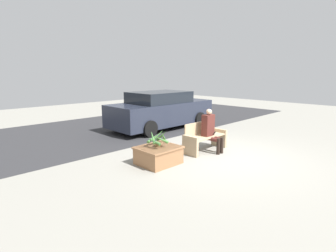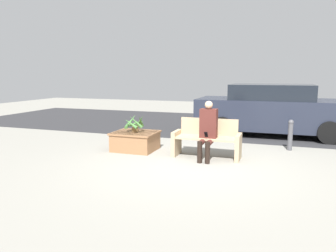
{
  "view_description": "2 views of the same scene",
  "coord_description": "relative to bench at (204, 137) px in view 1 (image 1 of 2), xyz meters",
  "views": [
    {
      "loc": [
        -5.94,
        -3.84,
        2.28
      ],
      "look_at": [
        -1.04,
        1.16,
        0.85
      ],
      "focal_mm": 28.0,
      "sensor_mm": 36.0,
      "label": 1
    },
    {
      "loc": [
        1.62,
        -6.16,
        1.82
      ],
      "look_at": [
        -0.83,
        0.86,
        0.64
      ],
      "focal_mm": 35.0,
      "sensor_mm": 36.0,
      "label": 2
    }
  ],
  "objects": [
    {
      "name": "person_seated",
      "position": [
        0.05,
        -0.18,
        0.28
      ],
      "size": [
        0.36,
        0.6,
        1.26
      ],
      "color": "#51231E",
      "rests_on": "ground_plane"
    },
    {
      "name": "potted_plant",
      "position": [
        -1.78,
        0.09,
        0.26
      ],
      "size": [
        0.5,
        0.5,
        0.43
      ],
      "color": "brown",
      "rests_on": "planter_box"
    },
    {
      "name": "bench",
      "position": [
        0.0,
        0.0,
        0.0
      ],
      "size": [
        1.47,
        0.53,
        0.84
      ],
      "color": "tan",
      "rests_on": "ground_plane"
    },
    {
      "name": "parked_car",
      "position": [
        1.31,
        3.28,
        0.36
      ],
      "size": [
        4.55,
        1.98,
        1.52
      ],
      "color": "#232838",
      "rests_on": "ground_plane"
    },
    {
      "name": "bollard_post",
      "position": [
        1.75,
        1.3,
        -0.0
      ],
      "size": [
        0.12,
        0.12,
        0.75
      ],
      "color": "#4C4C51",
      "rests_on": "ground_plane"
    },
    {
      "name": "planter_box",
      "position": [
        -1.77,
        0.08,
        -0.15
      ],
      "size": [
        1.02,
        0.89,
        0.45
      ],
      "color": "#936642",
      "rests_on": "ground_plane"
    },
    {
      "name": "ground_plane",
      "position": [
        -0.11,
        -0.8,
        -0.39
      ],
      "size": [
        30.0,
        30.0,
        0.0
      ],
      "primitive_type": "plane",
      "color": "gray"
    },
    {
      "name": "road_surface",
      "position": [
        -0.11,
        4.76,
        -0.39
      ],
      "size": [
        20.0,
        6.0,
        0.01
      ],
      "primitive_type": "cube",
      "color": "#2D2D30",
      "rests_on": "ground_plane"
    }
  ]
}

